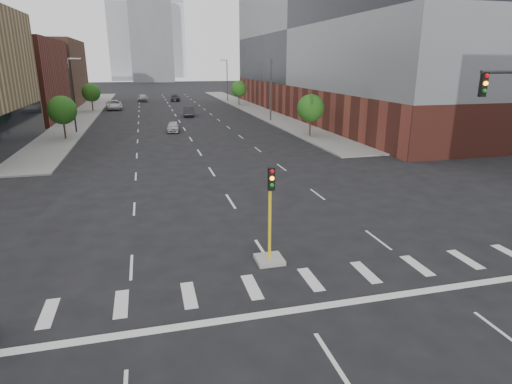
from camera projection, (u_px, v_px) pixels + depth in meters
name	position (u px, v px, depth m)	size (l,w,h in m)	color
sidewalk_left_far	(87.00, 112.00, 75.83)	(5.00, 92.00, 0.15)	gray
sidewalk_right_far	(251.00, 108.00, 82.97)	(5.00, 92.00, 0.15)	gray
building_left_far_b	(29.00, 73.00, 87.65)	(20.00, 24.00, 13.00)	brown
building_right_main	(356.00, 47.00, 70.27)	(24.00, 70.00, 22.00)	brown
tower_left	(130.00, 4.00, 202.59)	(22.00, 22.00, 70.00)	#B2B7BC
tower_right	(164.00, 4.00, 242.48)	(20.00, 20.00, 80.00)	#B2B7BC
tower_mid	(150.00, 31.00, 189.75)	(18.00, 18.00, 44.00)	slate
median_traffic_signal	(270.00, 242.00, 18.88)	(1.20, 1.20, 4.40)	#999993
streetlight_right_a	(270.00, 87.00, 63.55)	(1.60, 0.22, 9.07)	#2D2D30
streetlight_right_b	(227.00, 79.00, 95.98)	(1.60, 0.22, 9.07)	#2D2D30
streetlight_left	(72.00, 92.00, 52.53)	(1.60, 0.22, 9.07)	#2D2D30
tree_left_near	(62.00, 110.00, 48.23)	(3.20, 3.20, 4.85)	#382619
tree_left_far	(91.00, 93.00, 76.02)	(3.20, 3.20, 4.85)	#382619
tree_right_near	(311.00, 108.00, 50.26)	(3.20, 3.20, 4.85)	#382619
tree_right_far	(239.00, 89.00, 87.32)	(3.20, 3.20, 4.85)	#382619
car_near_left	(173.00, 127.00, 54.82)	(1.56, 3.88, 1.32)	#A9A9AD
car_mid_right	(189.00, 111.00, 70.60)	(1.68, 4.82, 1.59)	black
car_far_left	(114.00, 105.00, 80.46)	(2.85, 6.17, 1.72)	silver
car_deep_right	(175.00, 98.00, 97.73)	(2.00, 4.92, 1.43)	black
car_distant	(143.00, 98.00, 97.17)	(1.98, 4.92, 1.68)	#9F9EA2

